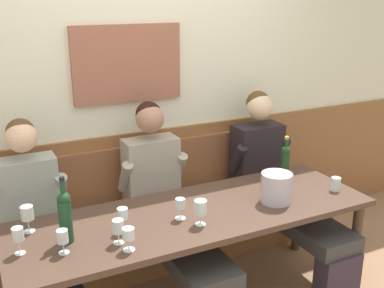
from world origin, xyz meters
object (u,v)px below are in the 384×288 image
at_px(wine_glass_center_front, 27,214).
at_px(person_center_left_seat, 169,206).
at_px(wine_glass_near_bucket, 18,235).
at_px(wine_bottle_amber_mid, 65,215).
at_px(wine_glass_by_bottle, 118,228).
at_px(water_tumbler_right, 336,184).
at_px(person_right_seat, 38,237).
at_px(wine_bottle_green_tall, 285,160).
at_px(person_center_right_seat, 278,182).
at_px(dining_table, 195,223).
at_px(wine_glass_right_end, 123,215).
at_px(wine_glass_center_rear, 201,208).
at_px(ice_bucket, 276,188).
at_px(wine_glass_mid_right, 63,238).
at_px(wine_glass_left_end, 180,205).
at_px(wine_glass_mid_left, 128,235).
at_px(wall_bench, 158,230).

bearing_deg(wine_glass_center_front, person_center_left_seat, 6.82).
bearing_deg(wine_glass_near_bucket, person_center_left_seat, 18.63).
distance_m(wine_bottle_amber_mid, wine_glass_by_bottle, 0.30).
bearing_deg(water_tumbler_right, person_right_seat, 167.42).
bearing_deg(person_right_seat, wine_glass_by_bottle, -50.85).
height_order(wine_bottle_green_tall, wine_glass_by_bottle, wine_bottle_green_tall).
bearing_deg(person_center_right_seat, dining_table, -160.17).
bearing_deg(wine_glass_right_end, wine_bottle_amber_mid, 174.49).
height_order(wine_glass_center_rear, water_tumbler_right, wine_glass_center_rear).
height_order(person_center_left_seat, ice_bucket, person_center_left_seat).
distance_m(wine_glass_mid_right, water_tumbler_right, 1.88).
xyz_separation_m(wine_glass_left_end, wine_glass_mid_right, (-0.73, -0.09, -0.00)).
distance_m(person_right_seat, person_center_right_seat, 1.82).
bearing_deg(wine_glass_mid_right, wine_glass_by_bottle, -5.93).
xyz_separation_m(wine_bottle_amber_mid, water_tumbler_right, (1.84, -0.13, -0.12)).
height_order(wine_glass_mid_right, wine_glass_center_front, wine_glass_center_front).
xyz_separation_m(wine_glass_by_bottle, water_tumbler_right, (1.59, 0.02, -0.05)).
bearing_deg(wine_bottle_green_tall, wine_glass_right_end, -168.89).
xyz_separation_m(person_right_seat, wine_glass_right_end, (0.44, -0.34, 0.21)).
height_order(wine_bottle_amber_mid, wine_glass_near_bucket, wine_bottle_amber_mid).
bearing_deg(wine_bottle_amber_mid, person_right_seat, 111.08).
bearing_deg(wine_glass_mid_left, wine_glass_by_bottle, 105.40).
relative_size(person_right_seat, wine_glass_near_bucket, 8.45).
distance_m(wine_glass_center_rear, water_tumbler_right, 1.08).
distance_m(ice_bucket, wine_glass_by_bottle, 1.10).
relative_size(wine_bottle_amber_mid, wine_glass_near_bucket, 2.54).
height_order(wall_bench, dining_table, wall_bench).
bearing_deg(wall_bench, ice_bucket, -53.74).
distance_m(person_center_right_seat, wine_glass_mid_left, 1.54).
distance_m(wine_glass_right_end, water_tumbler_right, 1.53).
distance_m(wall_bench, ice_bucket, 1.07).
height_order(person_center_left_seat, water_tumbler_right, person_center_left_seat).
xyz_separation_m(person_center_left_seat, wine_bottle_amber_mid, (-0.76, -0.32, 0.25)).
distance_m(person_right_seat, wine_glass_by_bottle, 0.62).
bearing_deg(wine_glass_by_bottle, wine_glass_mid_right, 174.07).
xyz_separation_m(wine_bottle_amber_mid, wine_glass_mid_left, (0.28, -0.24, -0.07)).
xyz_separation_m(person_center_left_seat, wine_glass_mid_right, (-0.80, -0.44, 0.18)).
relative_size(wine_glass_by_bottle, wine_glass_mid_right, 1.04).
bearing_deg(wall_bench, water_tumbler_right, -37.19).
xyz_separation_m(person_right_seat, wine_glass_mid_right, (0.08, -0.43, 0.19)).
distance_m(wine_glass_by_bottle, water_tumbler_right, 1.59).
xyz_separation_m(wine_glass_by_bottle, wine_glass_left_end, (0.43, 0.12, -0.00)).
bearing_deg(wine_glass_mid_left, wine_glass_center_front, 135.02).
distance_m(person_right_seat, water_tumbler_right, 2.01).
relative_size(wine_glass_mid_right, wine_glass_center_front, 0.84).
relative_size(wine_bottle_amber_mid, wine_glass_mid_right, 2.85).
distance_m(wall_bench, wine_glass_left_end, 0.88).
relative_size(wall_bench, wine_glass_right_end, 17.73).
bearing_deg(ice_bucket, person_center_right_seat, 51.01).
xyz_separation_m(wine_bottle_amber_mid, wine_glass_left_end, (0.68, -0.03, -0.07)).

